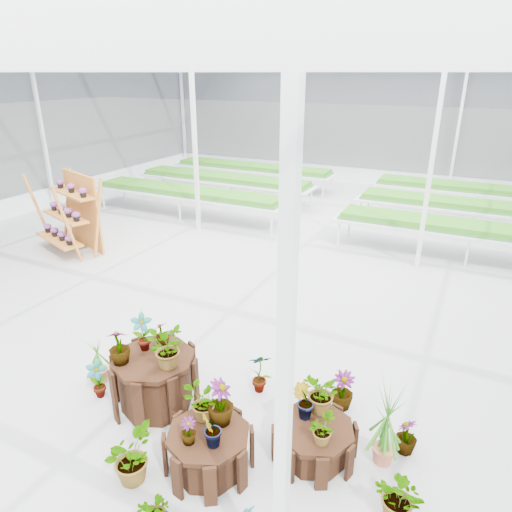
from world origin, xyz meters
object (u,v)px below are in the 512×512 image
at_px(plinth_tall, 155,381).
at_px(plinth_low, 314,441).
at_px(shelf_rack, 67,214).
at_px(plinth_mid, 209,450).

bearing_deg(plinth_tall, plinth_low, 2.60).
relative_size(plinth_low, shelf_rack, 0.50).
bearing_deg(plinth_low, shelf_rack, 154.91).
distance_m(plinth_mid, shelf_rack, 8.03).
xyz_separation_m(plinth_tall, plinth_low, (2.20, 0.10, -0.17)).
bearing_deg(plinth_mid, plinth_low, 34.99).
height_order(plinth_low, shelf_rack, shelf_rack).
distance_m(plinth_low, shelf_rack, 8.57).
relative_size(plinth_tall, plinth_low, 1.18).
relative_size(plinth_mid, shelf_rack, 0.51).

